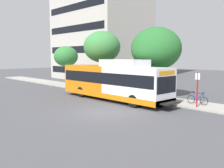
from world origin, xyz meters
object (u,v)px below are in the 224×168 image
(transit_bus, at_px, (113,81))
(bus_stop_sign_pole, at_px, (197,87))
(street_tree_near_stop, at_px, (156,49))
(street_tree_far_block, at_px, (66,57))
(bicycle_parked, at_px, (197,99))
(street_tree_mid_block, at_px, (102,47))

(transit_bus, bearing_deg, bus_stop_sign_pole, -74.14)
(street_tree_near_stop, height_order, street_tree_far_block, street_tree_near_stop)
(bus_stop_sign_pole, xyz_separation_m, bicycle_parked, (1.03, 0.50, -1.09))
(bicycle_parked, xyz_separation_m, street_tree_near_stop, (0.63, 4.62, 4.07))
(street_tree_far_block, bearing_deg, street_tree_mid_block, -89.92)
(bicycle_parked, relative_size, street_tree_mid_block, 0.26)
(bicycle_parked, bearing_deg, street_tree_far_block, 88.05)
(bus_stop_sign_pole, xyz_separation_m, street_tree_far_block, (1.71, 20.52, 2.27))
(bicycle_parked, height_order, street_tree_mid_block, street_tree_mid_block)
(bicycle_parked, relative_size, street_tree_far_block, 0.34)
(bicycle_parked, bearing_deg, street_tree_mid_block, 86.80)
(street_tree_near_stop, relative_size, street_tree_mid_block, 0.97)
(transit_bus, distance_m, bus_stop_sign_pole, 7.32)
(street_tree_near_stop, height_order, street_tree_mid_block, street_tree_mid_block)
(transit_bus, distance_m, bicycle_parked, 7.30)
(bus_stop_sign_pole, relative_size, bicycle_parked, 1.48)
(street_tree_near_stop, relative_size, street_tree_far_block, 1.25)
(street_tree_near_stop, bearing_deg, transit_bus, 152.34)
(transit_bus, distance_m, street_tree_far_block, 14.15)
(bus_stop_sign_pole, distance_m, street_tree_mid_block, 13.42)
(street_tree_mid_block, xyz_separation_m, street_tree_far_block, (-0.01, 7.64, -1.09))
(transit_bus, relative_size, bus_stop_sign_pole, 4.71)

